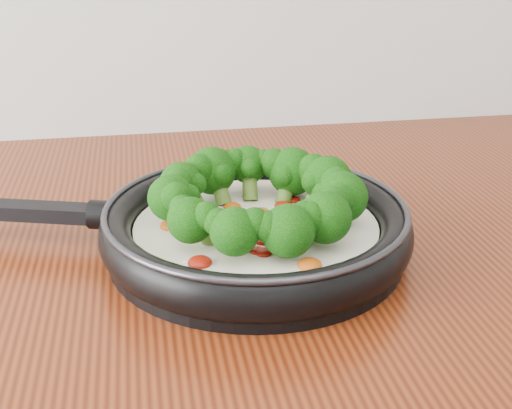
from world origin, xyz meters
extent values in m
cylinder|color=black|center=(-0.10, 1.08, 0.91)|extent=(0.35, 0.35, 0.01)
torus|color=black|center=(-0.10, 1.08, 0.93)|extent=(0.37, 0.37, 0.03)
torus|color=#2D2D33|center=(-0.10, 1.08, 0.95)|extent=(0.36, 0.36, 0.01)
cube|color=black|center=(-0.32, 1.15, 0.93)|extent=(0.17, 0.07, 0.01)
cylinder|color=black|center=(-0.24, 1.13, 0.93)|extent=(0.03, 0.04, 0.03)
cylinder|color=white|center=(-0.10, 1.08, 0.92)|extent=(0.29, 0.29, 0.02)
ellipsoid|color=#8F1106|center=(-0.11, 1.02, 0.93)|extent=(0.02, 0.02, 0.01)
ellipsoid|color=#8F1106|center=(-0.08, 1.05, 0.93)|extent=(0.02, 0.02, 0.01)
ellipsoid|color=#BB490C|center=(-0.10, 1.15, 0.93)|extent=(0.02, 0.02, 0.01)
ellipsoid|color=#8F1106|center=(-0.11, 1.02, 0.93)|extent=(0.02, 0.02, 0.01)
ellipsoid|color=#8F1106|center=(-0.16, 1.01, 0.93)|extent=(0.02, 0.02, 0.01)
ellipsoid|color=#BB490C|center=(-0.09, 1.10, 0.93)|extent=(0.02, 0.02, 0.01)
ellipsoid|color=#8F1106|center=(-0.08, 1.05, 0.93)|extent=(0.02, 0.02, 0.01)
ellipsoid|color=#8F1106|center=(-0.05, 1.09, 0.93)|extent=(0.02, 0.02, 0.01)
ellipsoid|color=#BB490C|center=(-0.07, 0.99, 0.93)|extent=(0.03, 0.03, 0.01)
ellipsoid|color=#8F1106|center=(-0.10, 1.04, 0.93)|extent=(0.03, 0.03, 0.01)
ellipsoid|color=#8F1106|center=(-0.07, 1.06, 0.93)|extent=(0.02, 0.02, 0.01)
ellipsoid|color=#BB490C|center=(-0.12, 1.12, 0.93)|extent=(0.02, 0.02, 0.01)
ellipsoid|color=#8F1106|center=(-0.05, 1.13, 0.93)|extent=(0.02, 0.02, 0.01)
ellipsoid|color=#8F1106|center=(-0.09, 1.04, 0.93)|extent=(0.02, 0.02, 0.01)
ellipsoid|color=#BB490C|center=(-0.18, 1.09, 0.93)|extent=(0.02, 0.02, 0.01)
ellipsoid|color=#8F1106|center=(-0.05, 1.15, 0.93)|extent=(0.03, 0.03, 0.01)
ellipsoid|color=#8F1106|center=(-0.10, 1.09, 0.93)|extent=(0.02, 0.02, 0.01)
ellipsoid|color=#BB490C|center=(-0.10, 1.11, 0.93)|extent=(0.01, 0.01, 0.01)
ellipsoid|color=#8F1106|center=(-0.05, 1.08, 0.93)|extent=(0.02, 0.02, 0.01)
ellipsoid|color=#8F1106|center=(-0.07, 1.11, 0.93)|extent=(0.02, 0.02, 0.01)
ellipsoid|color=white|center=(-0.14, 1.12, 0.93)|extent=(0.00, 0.01, 0.00)
ellipsoid|color=white|center=(-0.10, 1.11, 0.93)|extent=(0.01, 0.00, 0.00)
ellipsoid|color=white|center=(-0.04, 1.11, 0.93)|extent=(0.01, 0.01, 0.00)
ellipsoid|color=white|center=(-0.10, 1.13, 0.93)|extent=(0.01, 0.00, 0.00)
ellipsoid|color=white|center=(-0.10, 1.08, 0.93)|extent=(0.01, 0.00, 0.00)
ellipsoid|color=white|center=(-0.12, 1.04, 0.93)|extent=(0.01, 0.01, 0.00)
ellipsoid|color=white|center=(-0.09, 1.08, 0.93)|extent=(0.01, 0.01, 0.00)
ellipsoid|color=white|center=(-0.17, 1.01, 0.93)|extent=(0.01, 0.01, 0.00)
ellipsoid|color=white|center=(-0.06, 1.14, 0.93)|extent=(0.01, 0.01, 0.00)
ellipsoid|color=white|center=(-0.10, 1.06, 0.93)|extent=(0.00, 0.01, 0.00)
ellipsoid|color=white|center=(-0.05, 1.07, 0.93)|extent=(0.01, 0.01, 0.00)
ellipsoid|color=white|center=(-0.12, 1.11, 0.93)|extent=(0.01, 0.01, 0.00)
ellipsoid|color=white|center=(-0.06, 1.04, 0.93)|extent=(0.01, 0.01, 0.00)
ellipsoid|color=white|center=(-0.11, 1.04, 0.93)|extent=(0.01, 0.01, 0.00)
ellipsoid|color=white|center=(-0.03, 1.06, 0.93)|extent=(0.01, 0.01, 0.00)
ellipsoid|color=white|center=(0.00, 1.08, 0.93)|extent=(0.01, 0.01, 0.00)
ellipsoid|color=white|center=(-0.10, 1.15, 0.93)|extent=(0.01, 0.01, 0.00)
ellipsoid|color=white|center=(-0.08, 1.07, 0.93)|extent=(0.01, 0.00, 0.00)
ellipsoid|color=white|center=(-0.12, 1.14, 0.93)|extent=(0.01, 0.01, 0.00)
ellipsoid|color=white|center=(-0.14, 1.14, 0.93)|extent=(0.01, 0.01, 0.00)
ellipsoid|color=white|center=(-0.09, 1.10, 0.93)|extent=(0.01, 0.01, 0.00)
cylinder|color=#587B28|center=(-0.04, 1.06, 0.94)|extent=(0.03, 0.02, 0.03)
sphere|color=black|center=(-0.03, 1.06, 0.96)|extent=(0.06, 0.06, 0.05)
sphere|color=black|center=(-0.03, 1.08, 0.97)|extent=(0.04, 0.04, 0.03)
sphere|color=black|center=(-0.03, 1.04, 0.97)|extent=(0.03, 0.03, 0.03)
sphere|color=black|center=(-0.04, 1.06, 0.96)|extent=(0.03, 0.03, 0.02)
cylinder|color=#587B28|center=(-0.04, 1.10, 0.94)|extent=(0.03, 0.02, 0.03)
sphere|color=black|center=(-0.03, 1.10, 0.96)|extent=(0.06, 0.06, 0.05)
sphere|color=black|center=(-0.04, 1.12, 0.97)|extent=(0.04, 0.04, 0.03)
sphere|color=black|center=(-0.02, 1.09, 0.97)|extent=(0.04, 0.04, 0.03)
sphere|color=black|center=(-0.04, 1.10, 0.96)|extent=(0.03, 0.03, 0.02)
cylinder|color=#587B28|center=(-0.06, 1.13, 0.94)|extent=(0.03, 0.03, 0.03)
sphere|color=black|center=(-0.05, 1.14, 0.96)|extent=(0.06, 0.06, 0.05)
sphere|color=black|center=(-0.07, 1.15, 0.96)|extent=(0.04, 0.04, 0.03)
sphere|color=black|center=(-0.04, 1.13, 0.96)|extent=(0.04, 0.04, 0.03)
sphere|color=black|center=(-0.06, 1.13, 0.96)|extent=(0.03, 0.03, 0.02)
cylinder|color=#587B28|center=(-0.10, 1.15, 0.94)|extent=(0.02, 0.03, 0.03)
sphere|color=black|center=(-0.10, 1.16, 0.96)|extent=(0.05, 0.05, 0.04)
sphere|color=black|center=(-0.11, 1.16, 0.97)|extent=(0.03, 0.03, 0.02)
sphere|color=black|center=(-0.08, 1.16, 0.97)|extent=(0.03, 0.03, 0.02)
sphere|color=black|center=(-0.10, 1.14, 0.96)|extent=(0.02, 0.02, 0.02)
cylinder|color=#587B28|center=(-0.13, 1.14, 0.94)|extent=(0.03, 0.03, 0.03)
sphere|color=black|center=(-0.13, 1.15, 0.96)|extent=(0.06, 0.06, 0.05)
sphere|color=black|center=(-0.15, 1.14, 0.97)|extent=(0.04, 0.04, 0.03)
sphere|color=black|center=(-0.12, 1.16, 0.96)|extent=(0.04, 0.04, 0.03)
sphere|color=black|center=(-0.13, 1.14, 0.96)|extent=(0.03, 0.03, 0.02)
cylinder|color=#587B28|center=(-0.15, 1.12, 0.94)|extent=(0.03, 0.03, 0.03)
sphere|color=black|center=(-0.17, 1.12, 0.96)|extent=(0.05, 0.05, 0.04)
sphere|color=black|center=(-0.17, 1.11, 0.97)|extent=(0.03, 0.03, 0.03)
sphere|color=black|center=(-0.16, 1.13, 0.96)|extent=(0.03, 0.03, 0.02)
sphere|color=black|center=(-0.15, 1.11, 0.96)|extent=(0.03, 0.03, 0.02)
cylinder|color=#587B28|center=(-0.16, 1.09, 0.94)|extent=(0.03, 0.02, 0.03)
sphere|color=black|center=(-0.18, 1.09, 0.96)|extent=(0.05, 0.05, 0.04)
sphere|color=black|center=(-0.18, 1.07, 0.97)|extent=(0.03, 0.03, 0.03)
sphere|color=black|center=(-0.17, 1.10, 0.96)|extent=(0.03, 0.03, 0.03)
sphere|color=black|center=(-0.16, 1.09, 0.96)|extent=(0.03, 0.03, 0.02)
cylinder|color=#587B28|center=(-0.15, 1.05, 0.94)|extent=(0.03, 0.03, 0.03)
sphere|color=black|center=(-0.17, 1.04, 0.96)|extent=(0.05, 0.05, 0.04)
sphere|color=black|center=(-0.15, 1.03, 0.97)|extent=(0.03, 0.03, 0.03)
sphere|color=black|center=(-0.17, 1.05, 0.96)|extent=(0.03, 0.03, 0.02)
sphere|color=black|center=(-0.15, 1.05, 0.96)|extent=(0.03, 0.03, 0.02)
cylinder|color=#587B28|center=(-0.13, 1.02, 0.94)|extent=(0.02, 0.03, 0.03)
sphere|color=black|center=(-0.13, 1.01, 0.96)|extent=(0.05, 0.05, 0.04)
sphere|color=black|center=(-0.12, 1.01, 0.97)|extent=(0.03, 0.03, 0.03)
sphere|color=black|center=(-0.15, 1.02, 0.96)|extent=(0.03, 0.03, 0.02)
sphere|color=black|center=(-0.13, 1.03, 0.96)|extent=(0.03, 0.03, 0.02)
cylinder|color=#587B28|center=(-0.09, 1.02, 0.94)|extent=(0.02, 0.03, 0.03)
sphere|color=black|center=(-0.09, 1.01, 0.96)|extent=(0.06, 0.06, 0.05)
sphere|color=black|center=(-0.07, 1.01, 0.96)|extent=(0.04, 0.04, 0.03)
sphere|color=black|center=(-0.11, 1.01, 0.96)|extent=(0.03, 0.03, 0.03)
sphere|color=black|center=(-0.09, 1.02, 0.96)|extent=(0.03, 0.03, 0.02)
cylinder|color=#587B28|center=(-0.06, 1.03, 0.94)|extent=(0.03, 0.03, 0.03)
sphere|color=black|center=(-0.05, 1.02, 0.96)|extent=(0.06, 0.06, 0.05)
sphere|color=black|center=(-0.04, 1.03, 0.97)|extent=(0.04, 0.04, 0.03)
sphere|color=black|center=(-0.07, 1.01, 0.97)|extent=(0.03, 0.03, 0.03)
sphere|color=black|center=(-0.06, 1.03, 0.96)|extent=(0.03, 0.03, 0.02)
camera|label=1|loc=(-0.20, 0.52, 1.20)|focal=47.07mm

